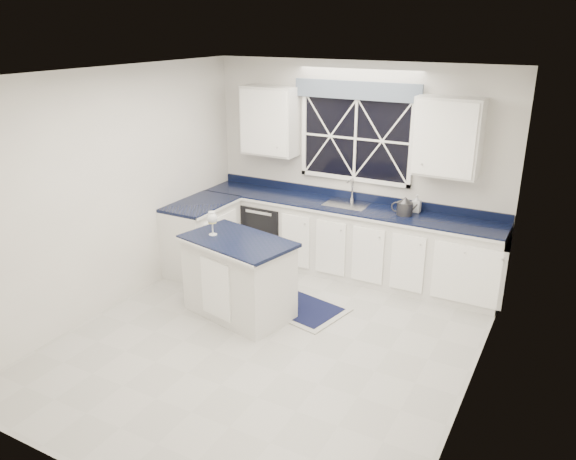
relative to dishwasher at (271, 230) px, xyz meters
The scene contains 13 objects.
ground 2.28m from the dishwasher, 60.57° to the right, with size 4.50×4.50×0.00m, color #ABABA6.
back_wall 1.48m from the dishwasher, 15.26° to the left, with size 4.00×0.10×2.70m, color beige.
base_cabinets 0.79m from the dishwasher, 12.13° to the right, with size 3.99×1.60×0.90m.
countertop 1.21m from the dishwasher, ahead, with size 3.98×0.64×0.04m, color black.
dishwasher is the anchor object (origin of this frame).
window 1.81m from the dishwasher, 12.95° to the left, with size 1.65×0.09×1.26m.
upper_cabinets 1.86m from the dishwasher, ahead, with size 3.10×0.34×0.90m.
faucet 1.31m from the dishwasher, 10.02° to the left, with size 0.05×0.20×0.30m.
island 1.68m from the dishwasher, 72.33° to the right, with size 1.35×0.98×0.91m.
rug 1.56m from the dishwasher, 49.81° to the right, with size 1.31×0.95×0.02m.
kettle 1.98m from the dishwasher, ahead, with size 0.32×0.22×0.22m.
wine_glass 1.76m from the dishwasher, 83.30° to the right, with size 0.11×0.11×0.27m.
soap_bottle 2.08m from the dishwasher, ahead, with size 0.10×0.10×0.22m, color silver.
Camera 1 is at (2.61, -4.40, 3.13)m, focal length 35.00 mm.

